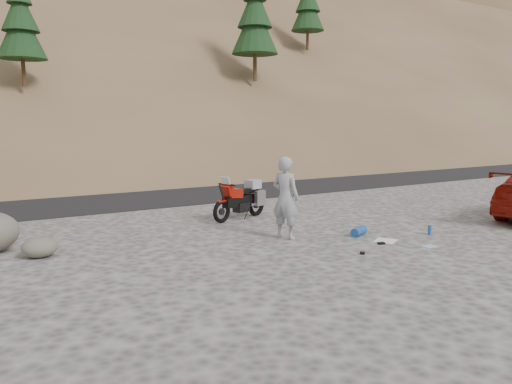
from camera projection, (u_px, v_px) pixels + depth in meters
ground at (304, 236)px, 11.76m from camera, size 140.00×140.00×0.00m
road at (162, 193)px, 19.32m from camera, size 120.00×7.00×0.05m
hillside at (25, 29)px, 44.55m from camera, size 120.00×73.00×46.72m
motorcycle at (242, 200)px, 13.92m from camera, size 2.03×1.00×1.25m
man at (285, 238)px, 11.57m from camera, size 0.67×0.81×1.90m
small_rock at (40, 247)px, 9.88m from camera, size 0.87×0.83×0.41m
gear_white_cloth at (385, 241)px, 11.27m from camera, size 0.64×0.62×0.02m
gear_blue_mat at (359, 231)px, 11.85m from camera, size 0.56×0.39×0.21m
gear_bottle at (430, 230)px, 11.94m from camera, size 0.11×0.11×0.23m
gear_glove_a at (381, 243)px, 10.99m from camera, size 0.17×0.13×0.04m
gear_glove_b at (362, 253)px, 10.15m from camera, size 0.16×0.16×0.04m
gear_blue_cloth at (429, 246)px, 10.77m from camera, size 0.32×0.24×0.01m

